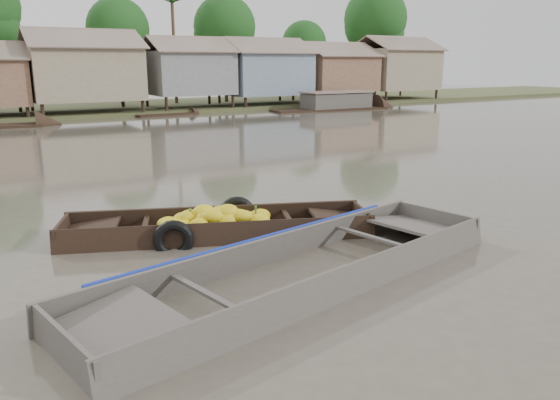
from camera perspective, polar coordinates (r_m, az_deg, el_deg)
ground at (r=9.34m, az=2.69°, el=-6.99°), size 120.00×120.00×0.00m
riverbank at (r=39.90m, az=-19.78°, el=13.03°), size 120.00×12.47×10.22m
banana_boat at (r=11.01m, az=-6.91°, el=-2.72°), size 6.22×3.57×0.87m
viewer_boat at (r=8.80m, az=2.29°, el=-7.92°), size 7.99×3.53×0.62m
distant_boats at (r=36.52m, az=-3.79°, el=9.32°), size 42.99×4.15×1.38m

